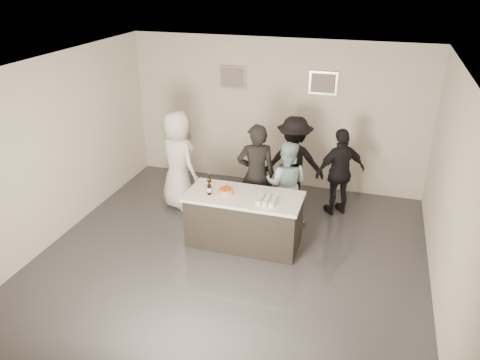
{
  "coord_description": "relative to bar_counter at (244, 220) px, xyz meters",
  "views": [
    {
      "loc": [
        1.94,
        -5.91,
        4.26
      ],
      "look_at": [
        0.0,
        0.5,
        1.15
      ],
      "focal_mm": 35.0,
      "sensor_mm": 36.0,
      "label": 1
    }
  ],
  "objects": [
    {
      "name": "person_main_black",
      "position": [
        -0.02,
        0.79,
        0.47
      ],
      "size": [
        0.78,
        0.65,
        1.84
      ],
      "primitive_type": "imported",
      "rotation": [
        0.0,
        0.0,
        3.51
      ],
      "color": "black",
      "rests_on": "ground"
    },
    {
      "name": "floor",
      "position": [
        -0.07,
        -0.48,
        -0.45
      ],
      "size": [
        6.0,
        6.0,
        0.0
      ],
      "primitive_type": "plane",
      "color": "#3D3D42",
      "rests_on": "ground"
    },
    {
      "name": "wall_right",
      "position": [
        2.93,
        -0.48,
        1.05
      ],
      "size": [
        0.04,
        6.0,
        3.0
      ],
      "primitive_type": "cube",
      "color": "silver",
      "rests_on": "ground"
    },
    {
      "name": "beer_bottle_a",
      "position": [
        -0.61,
        0.07,
        0.58
      ],
      "size": [
        0.07,
        0.07,
        0.26
      ],
      "primitive_type": "cylinder",
      "color": "black",
      "rests_on": "bar_counter"
    },
    {
      "name": "tumbler_cluster",
      "position": [
        0.4,
        -0.1,
        0.49
      ],
      "size": [
        0.3,
        0.4,
        0.08
      ],
      "primitive_type": "cube",
      "color": "#F2AE16",
      "rests_on": "bar_counter"
    },
    {
      "name": "cake",
      "position": [
        -0.3,
        -0.02,
        0.49
      ],
      "size": [
        0.24,
        0.24,
        0.07
      ],
      "primitive_type": "cylinder",
      "color": "orange",
      "rests_on": "bar_counter"
    },
    {
      "name": "person_guest_left",
      "position": [
        -1.57,
        0.96,
        0.48
      ],
      "size": [
        1.09,
        0.98,
        1.87
      ],
      "primitive_type": "imported",
      "rotation": [
        0.0,
        0.0,
        2.59
      ],
      "color": "white",
      "rests_on": "ground"
    },
    {
      "name": "person_guest_back",
      "position": [
        0.49,
        1.62,
        0.43
      ],
      "size": [
        1.22,
        0.8,
        1.76
      ],
      "primitive_type": "imported",
      "rotation": [
        0.0,
        0.0,
        3.27
      ],
      "color": "black",
      "rests_on": "ground"
    },
    {
      "name": "wall_left",
      "position": [
        -3.07,
        -0.48,
        1.05
      ],
      "size": [
        0.04,
        6.0,
        3.0
      ],
      "primitive_type": "cube",
      "color": "silver",
      "rests_on": "ground"
    },
    {
      "name": "person_main_blue",
      "position": [
        0.5,
        0.87,
        0.33
      ],
      "size": [
        0.78,
        0.62,
        1.55
      ],
      "primitive_type": "imported",
      "rotation": [
        0.0,
        0.0,
        3.19
      ],
      "color": "#9AC3C9",
      "rests_on": "ground"
    },
    {
      "name": "candles",
      "position": [
        -0.33,
        -0.32,
        0.45
      ],
      "size": [
        0.24,
        0.08,
        0.01
      ],
      "primitive_type": "cube",
      "color": "pink",
      "rests_on": "bar_counter"
    },
    {
      "name": "picture_right",
      "position": [
        0.83,
        2.49,
        1.75
      ],
      "size": [
        0.54,
        0.04,
        0.44
      ],
      "primitive_type": "cube",
      "color": "#B2B2B7",
      "rests_on": "wall_back"
    },
    {
      "name": "beer_bottle_b",
      "position": [
        -0.54,
        -0.13,
        0.58
      ],
      "size": [
        0.07,
        0.07,
        0.26
      ],
      "primitive_type": "cylinder",
      "color": "black",
      "rests_on": "bar_counter"
    },
    {
      "name": "wall_front",
      "position": [
        -0.07,
        -3.48,
        1.05
      ],
      "size": [
        6.0,
        0.04,
        3.0
      ],
      "primitive_type": "cube",
      "color": "silver",
      "rests_on": "ground"
    },
    {
      "name": "wall_back",
      "position": [
        -0.07,
        2.52,
        1.05
      ],
      "size": [
        6.0,
        0.04,
        3.0
      ],
      "primitive_type": "cube",
      "color": "silver",
      "rests_on": "ground"
    },
    {
      "name": "ceiling",
      "position": [
        -0.07,
        -0.48,
        2.55
      ],
      "size": [
        6.0,
        6.0,
        0.0
      ],
      "primitive_type": "plane",
      "rotation": [
        3.14,
        0.0,
        0.0
      ],
      "color": "white"
    },
    {
      "name": "person_guest_right",
      "position": [
        1.36,
        1.54,
        0.37
      ],
      "size": [
        1.02,
        0.87,
        1.65
      ],
      "primitive_type": "imported",
      "rotation": [
        0.0,
        0.0,
        3.73
      ],
      "color": "black",
      "rests_on": "ground"
    },
    {
      "name": "bar_counter",
      "position": [
        0.0,
        0.0,
        0.0
      ],
      "size": [
        1.86,
        0.86,
        0.9
      ],
      "primitive_type": "cube",
      "color": "white",
      "rests_on": "ground"
    },
    {
      "name": "picture_left",
      "position": [
        -0.97,
        2.49,
        1.75
      ],
      "size": [
        0.54,
        0.04,
        0.44
      ],
      "primitive_type": "cube",
      "color": "#B2B2B7",
      "rests_on": "wall_back"
    }
  ]
}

